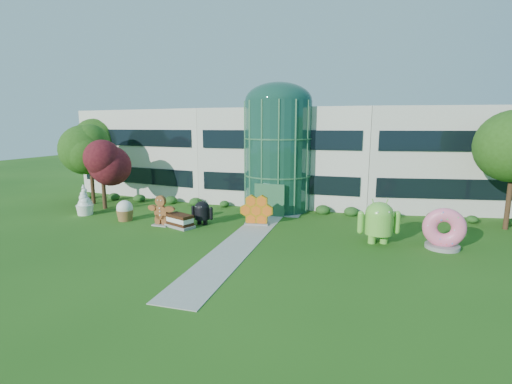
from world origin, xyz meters
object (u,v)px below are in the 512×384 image
(android_black, at_px, (202,211))
(donut, at_px, (444,228))
(android_green, at_px, (379,219))
(gingerbread, at_px, (161,210))

(android_black, relative_size, donut, 0.81)
(android_green, xyz_separation_m, gingerbread, (-16.02, -0.07, -0.44))
(android_green, relative_size, gingerbread, 1.26)
(android_green, height_order, android_black, android_green)
(donut, relative_size, gingerbread, 1.03)
(gingerbread, bearing_deg, donut, 4.64)
(android_green, distance_m, donut, 3.90)
(donut, bearing_deg, android_black, -178.51)
(android_black, bearing_deg, android_green, -2.45)
(android_black, xyz_separation_m, donut, (17.00, -1.05, 0.25))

